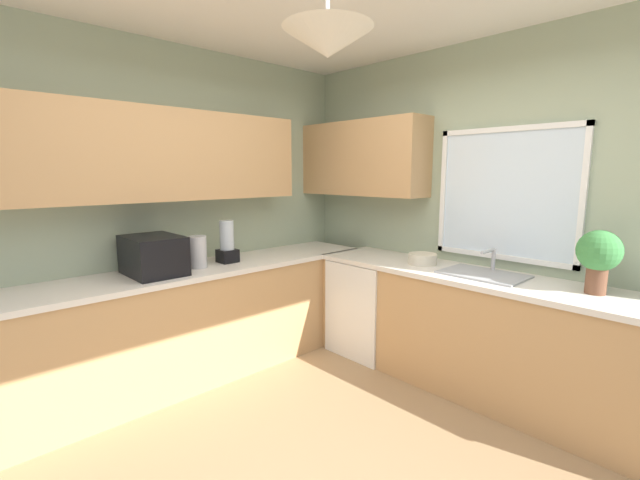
{
  "coord_description": "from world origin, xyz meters",
  "views": [
    {
      "loc": [
        1.53,
        -1.49,
        1.67
      ],
      "look_at": [
        -0.71,
        0.62,
        1.17
      ],
      "focal_mm": 23.75,
      "sensor_mm": 36.0,
      "label": 1
    }
  ],
  "objects_px": {
    "microwave": "(153,255)",
    "potted_plant": "(599,254)",
    "kettle": "(198,252)",
    "bowl": "(422,259)",
    "sink_assembly": "(483,274)",
    "dishwasher": "(370,306)",
    "blender_appliance": "(227,244)"
  },
  "relations": [
    {
      "from": "kettle",
      "to": "sink_assembly",
      "type": "height_order",
      "value": "kettle"
    },
    {
      "from": "bowl",
      "to": "potted_plant",
      "type": "bearing_deg",
      "value": 2.31
    },
    {
      "from": "microwave",
      "to": "potted_plant",
      "type": "xyz_separation_m",
      "value": [
        2.42,
        1.82,
        0.11
      ]
    },
    {
      "from": "blender_appliance",
      "to": "potted_plant",
      "type": "bearing_deg",
      "value": 26.17
    },
    {
      "from": "sink_assembly",
      "to": "potted_plant",
      "type": "height_order",
      "value": "potted_plant"
    },
    {
      "from": "dishwasher",
      "to": "bowl",
      "type": "distance_m",
      "value": 0.74
    },
    {
      "from": "potted_plant",
      "to": "bowl",
      "type": "distance_m",
      "value": 1.26
    },
    {
      "from": "sink_assembly",
      "to": "blender_appliance",
      "type": "bearing_deg",
      "value": -146.17
    },
    {
      "from": "potted_plant",
      "to": "sink_assembly",
      "type": "bearing_deg",
      "value": -176.51
    },
    {
      "from": "microwave",
      "to": "bowl",
      "type": "xyz_separation_m",
      "value": [
        1.19,
        1.77,
        -0.1
      ]
    },
    {
      "from": "dishwasher",
      "to": "kettle",
      "type": "distance_m",
      "value": 1.65
    },
    {
      "from": "potted_plant",
      "to": "microwave",
      "type": "bearing_deg",
      "value": -143.08
    },
    {
      "from": "microwave",
      "to": "potted_plant",
      "type": "bearing_deg",
      "value": 36.92
    },
    {
      "from": "microwave",
      "to": "potted_plant",
      "type": "distance_m",
      "value": 3.03
    },
    {
      "from": "kettle",
      "to": "bowl",
      "type": "bearing_deg",
      "value": 50.63
    },
    {
      "from": "sink_assembly",
      "to": "bowl",
      "type": "distance_m",
      "value": 0.53
    },
    {
      "from": "bowl",
      "to": "blender_appliance",
      "type": "height_order",
      "value": "blender_appliance"
    },
    {
      "from": "dishwasher",
      "to": "blender_appliance",
      "type": "relative_size",
      "value": 2.41
    },
    {
      "from": "dishwasher",
      "to": "blender_appliance",
      "type": "height_order",
      "value": "blender_appliance"
    },
    {
      "from": "blender_appliance",
      "to": "kettle",
      "type": "bearing_deg",
      "value": -85.92
    },
    {
      "from": "bowl",
      "to": "blender_appliance",
      "type": "bearing_deg",
      "value": -136.11
    },
    {
      "from": "potted_plant",
      "to": "bowl",
      "type": "bearing_deg",
      "value": -177.69
    },
    {
      "from": "sink_assembly",
      "to": "dishwasher",
      "type": "bearing_deg",
      "value": -178.01
    },
    {
      "from": "bowl",
      "to": "kettle",
      "type": "bearing_deg",
      "value": -129.37
    },
    {
      "from": "dishwasher",
      "to": "potted_plant",
      "type": "relative_size",
      "value": 2.14
    },
    {
      "from": "kettle",
      "to": "potted_plant",
      "type": "distance_m",
      "value": 2.82
    },
    {
      "from": "dishwasher",
      "to": "sink_assembly",
      "type": "distance_m",
      "value": 1.16
    },
    {
      "from": "bowl",
      "to": "blender_appliance",
      "type": "relative_size",
      "value": 0.65
    },
    {
      "from": "sink_assembly",
      "to": "bowl",
      "type": "bearing_deg",
      "value": -179.28
    },
    {
      "from": "sink_assembly",
      "to": "microwave",
      "type": "bearing_deg",
      "value": -133.93
    },
    {
      "from": "microwave",
      "to": "kettle",
      "type": "bearing_deg",
      "value": 86.73
    },
    {
      "from": "microwave",
      "to": "kettle",
      "type": "xyz_separation_m",
      "value": [
        0.02,
        0.35,
        -0.02
      ]
    }
  ]
}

